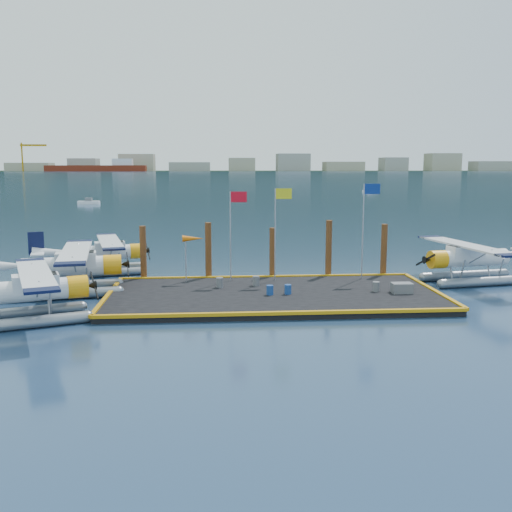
{
  "coord_description": "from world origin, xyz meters",
  "views": [
    {
      "loc": [
        -3.67,
        -34.02,
        8.08
      ],
      "look_at": [
        -0.93,
        2.0,
        2.36
      ],
      "focal_mm": 40.0,
      "sensor_mm": 36.0,
      "label": 1
    }
  ],
  "objects_px": {
    "seaplane_a": "(28,294)",
    "drum_0": "(220,283)",
    "drum_2": "(376,287)",
    "piling_3": "(329,251)",
    "seaplane_c": "(105,255)",
    "seaplane_d": "(470,261)",
    "drum_1": "(270,290)",
    "piling_0": "(143,255)",
    "windsock": "(193,240)",
    "flagpole_yellow": "(278,220)",
    "drum_5": "(256,281)",
    "flagpole_blue": "(366,217)",
    "crate": "(402,288)",
    "piling_2": "(273,255)",
    "seaplane_b": "(69,269)",
    "piling_1": "(208,253)",
    "drum_3": "(288,289)",
    "flagpole_red": "(233,222)",
    "piling_4": "(384,252)"
  },
  "relations": [
    {
      "from": "seaplane_a",
      "to": "drum_0",
      "type": "bearing_deg",
      "value": 101.47
    },
    {
      "from": "seaplane_c",
      "to": "seaplane_d",
      "type": "height_order",
      "value": "seaplane_d"
    },
    {
      "from": "drum_3",
      "to": "windsock",
      "type": "relative_size",
      "value": 0.19
    },
    {
      "from": "flagpole_yellow",
      "to": "windsock",
      "type": "xyz_separation_m",
      "value": [
        -5.73,
        0.0,
        -1.28
      ]
    },
    {
      "from": "seaplane_d",
      "to": "piling_4",
      "type": "relative_size",
      "value": 2.57
    },
    {
      "from": "piling_3",
      "to": "flagpole_red",
      "type": "bearing_deg",
      "value": -166.75
    },
    {
      "from": "piling_2",
      "to": "seaplane_d",
      "type": "bearing_deg",
      "value": -7.17
    },
    {
      "from": "seaplane_a",
      "to": "piling_2",
      "type": "height_order",
      "value": "piling_2"
    },
    {
      "from": "crate",
      "to": "flagpole_yellow",
      "type": "bearing_deg",
      "value": 147.52
    },
    {
      "from": "seaplane_a",
      "to": "drum_0",
      "type": "distance_m",
      "value": 11.73
    },
    {
      "from": "drum_5",
      "to": "piling_0",
      "type": "bearing_deg",
      "value": 156.32
    },
    {
      "from": "piling_2",
      "to": "seaplane_b",
      "type": "bearing_deg",
      "value": -165.79
    },
    {
      "from": "seaplane_d",
      "to": "piling_1",
      "type": "distance_m",
      "value": 18.21
    },
    {
      "from": "seaplane_a",
      "to": "drum_3",
      "type": "bearing_deg",
      "value": 85.45
    },
    {
      "from": "seaplane_a",
      "to": "piling_2",
      "type": "xyz_separation_m",
      "value": [
        13.75,
        9.86,
        0.37
      ]
    },
    {
      "from": "piling_3",
      "to": "crate",
      "type": "bearing_deg",
      "value": -61.59
    },
    {
      "from": "drum_2",
      "to": "drum_5",
      "type": "distance_m",
      "value": 7.62
    },
    {
      "from": "piling_0",
      "to": "piling_3",
      "type": "bearing_deg",
      "value": 0.0
    },
    {
      "from": "piling_0",
      "to": "piling_2",
      "type": "height_order",
      "value": "piling_0"
    },
    {
      "from": "piling_1",
      "to": "crate",
      "type": "bearing_deg",
      "value": -27.41
    },
    {
      "from": "drum_3",
      "to": "seaplane_a",
      "type": "bearing_deg",
      "value": -164.39
    },
    {
      "from": "seaplane_b",
      "to": "crate",
      "type": "height_order",
      "value": "seaplane_b"
    },
    {
      "from": "drum_2",
      "to": "drum_1",
      "type": "bearing_deg",
      "value": -176.34
    },
    {
      "from": "piling_0",
      "to": "piling_4",
      "type": "bearing_deg",
      "value": 0.0
    },
    {
      "from": "windsock",
      "to": "piling_0",
      "type": "height_order",
      "value": "piling_0"
    },
    {
      "from": "drum_2",
      "to": "piling_3",
      "type": "relative_size",
      "value": 0.14
    },
    {
      "from": "seaplane_c",
      "to": "drum_0",
      "type": "distance_m",
      "value": 11.31
    },
    {
      "from": "seaplane_c",
      "to": "piling_1",
      "type": "relative_size",
      "value": 2.27
    },
    {
      "from": "seaplane_d",
      "to": "piling_3",
      "type": "bearing_deg",
      "value": 70.58
    },
    {
      "from": "seaplane_c",
      "to": "piling_1",
      "type": "bearing_deg",
      "value": 51.06
    },
    {
      "from": "drum_1",
      "to": "flagpole_blue",
      "type": "xyz_separation_m",
      "value": [
        6.98,
        4.45,
        3.99
      ]
    },
    {
      "from": "drum_0",
      "to": "flagpole_blue",
      "type": "bearing_deg",
      "value": 11.99
    },
    {
      "from": "piling_2",
      "to": "piling_3",
      "type": "relative_size",
      "value": 0.88
    },
    {
      "from": "drum_1",
      "to": "drum_5",
      "type": "relative_size",
      "value": 0.93
    },
    {
      "from": "drum_1",
      "to": "piling_0",
      "type": "xyz_separation_m",
      "value": [
        -8.21,
        6.05,
        1.31
      ]
    },
    {
      "from": "drum_3",
      "to": "drum_5",
      "type": "relative_size",
      "value": 0.93
    },
    {
      "from": "flagpole_red",
      "to": "piling_1",
      "type": "height_order",
      "value": "flagpole_red"
    },
    {
      "from": "drum_1",
      "to": "piling_0",
      "type": "bearing_deg",
      "value": 143.61
    },
    {
      "from": "seaplane_a",
      "to": "drum_5",
      "type": "distance_m",
      "value": 13.97
    },
    {
      "from": "flagpole_yellow",
      "to": "windsock",
      "type": "bearing_deg",
      "value": 180.0
    },
    {
      "from": "seaplane_a",
      "to": "drum_0",
      "type": "xyz_separation_m",
      "value": [
        9.96,
        6.14,
        -0.81
      ]
    },
    {
      "from": "flagpole_blue",
      "to": "piling_2",
      "type": "xyz_separation_m",
      "value": [
        -6.2,
        1.6,
        -2.79
      ]
    },
    {
      "from": "piling_3",
      "to": "seaplane_d",
      "type": "bearing_deg",
      "value": -10.09
    },
    {
      "from": "flagpole_blue",
      "to": "piling_1",
      "type": "distance_m",
      "value": 11.12
    },
    {
      "from": "drum_0",
      "to": "piling_3",
      "type": "relative_size",
      "value": 0.15
    },
    {
      "from": "drum_5",
      "to": "flagpole_blue",
      "type": "distance_m",
      "value": 8.76
    },
    {
      "from": "flagpole_yellow",
      "to": "seaplane_c",
      "type": "bearing_deg",
      "value": 157.16
    },
    {
      "from": "flagpole_red",
      "to": "windsock",
      "type": "height_order",
      "value": "flagpole_red"
    },
    {
      "from": "seaplane_c",
      "to": "windsock",
      "type": "bearing_deg",
      "value": 38.4
    },
    {
      "from": "windsock",
      "to": "piling_2",
      "type": "height_order",
      "value": "piling_2"
    }
  ]
}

